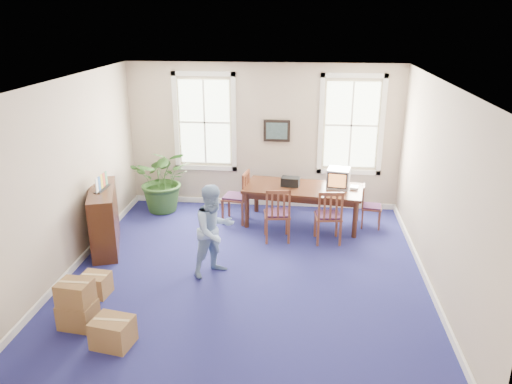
# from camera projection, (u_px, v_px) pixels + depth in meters

# --- Properties ---
(floor) EXTENTS (6.50, 6.50, 0.00)m
(floor) POSITION_uv_depth(u_px,v_px,m) (247.00, 272.00, 8.51)
(floor) COLOR navy
(floor) RESTS_ON ground
(ceiling) EXTENTS (6.50, 6.50, 0.00)m
(ceiling) POSITION_uv_depth(u_px,v_px,m) (245.00, 82.00, 7.42)
(ceiling) COLOR white
(ceiling) RESTS_ON ground
(wall_back) EXTENTS (6.50, 0.00, 6.50)m
(wall_back) POSITION_uv_depth(u_px,v_px,m) (263.00, 137.00, 11.01)
(wall_back) COLOR tan
(wall_back) RESTS_ON ground
(wall_front) EXTENTS (6.50, 0.00, 6.50)m
(wall_front) POSITION_uv_depth(u_px,v_px,m) (208.00, 289.00, 4.92)
(wall_front) COLOR tan
(wall_front) RESTS_ON ground
(wall_left) EXTENTS (0.00, 6.50, 6.50)m
(wall_left) POSITION_uv_depth(u_px,v_px,m) (66.00, 178.00, 8.24)
(wall_left) COLOR tan
(wall_left) RESTS_ON ground
(wall_right) EXTENTS (0.00, 6.50, 6.50)m
(wall_right) POSITION_uv_depth(u_px,v_px,m) (439.00, 190.00, 7.69)
(wall_right) COLOR tan
(wall_right) RESTS_ON ground
(baseboard_back) EXTENTS (6.00, 0.04, 0.12)m
(baseboard_back) POSITION_uv_depth(u_px,v_px,m) (263.00, 202.00, 11.50)
(baseboard_back) COLOR white
(baseboard_back) RESTS_ON ground
(baseboard_left) EXTENTS (0.04, 6.50, 0.12)m
(baseboard_left) POSITION_uv_depth(u_px,v_px,m) (79.00, 261.00, 8.76)
(baseboard_left) COLOR white
(baseboard_left) RESTS_ON ground
(baseboard_right) EXTENTS (0.04, 6.50, 0.12)m
(baseboard_right) POSITION_uv_depth(u_px,v_px,m) (426.00, 278.00, 8.21)
(baseboard_right) COLOR white
(baseboard_right) RESTS_ON ground
(window_left) EXTENTS (1.40, 0.12, 2.20)m
(window_left) POSITION_uv_depth(u_px,v_px,m) (205.00, 122.00, 11.01)
(window_left) COLOR white
(window_left) RESTS_ON ground
(window_right) EXTENTS (1.40, 0.12, 2.20)m
(window_right) POSITION_uv_depth(u_px,v_px,m) (351.00, 125.00, 10.71)
(window_right) COLOR white
(window_right) RESTS_ON ground
(wall_picture) EXTENTS (0.58, 0.06, 0.48)m
(wall_picture) POSITION_uv_depth(u_px,v_px,m) (277.00, 131.00, 10.88)
(wall_picture) COLOR black
(wall_picture) RESTS_ON ground
(conference_table) EXTENTS (2.51, 1.39, 0.81)m
(conference_table) POSITION_uv_depth(u_px,v_px,m) (303.00, 205.00, 10.35)
(conference_table) COLOR #3E1F11
(conference_table) RESTS_ON ground
(crt_tv) EXTENTS (0.52, 0.55, 0.40)m
(crt_tv) POSITION_uv_depth(u_px,v_px,m) (338.00, 178.00, 10.13)
(crt_tv) COLOR #B7B7BC
(crt_tv) RESTS_ON conference_table
(game_console) EXTENTS (0.20, 0.23, 0.05)m
(game_console) POSITION_uv_depth(u_px,v_px,m) (354.00, 188.00, 10.11)
(game_console) COLOR white
(game_console) RESTS_ON conference_table
(equipment_bag) EXTENTS (0.40, 0.29, 0.18)m
(equipment_bag) POSITION_uv_depth(u_px,v_px,m) (290.00, 182.00, 10.26)
(equipment_bag) COLOR black
(equipment_bag) RESTS_ON conference_table
(chair_near_left) EXTENTS (0.55, 0.55, 1.09)m
(chair_near_left) POSITION_uv_depth(u_px,v_px,m) (277.00, 213.00, 9.59)
(chair_near_left) COLOR brown
(chair_near_left) RESTS_ON ground
(chair_near_right) EXTENTS (0.54, 0.54, 1.09)m
(chair_near_right) POSITION_uv_depth(u_px,v_px,m) (328.00, 215.00, 9.50)
(chair_near_right) COLOR brown
(chair_near_right) RESTS_ON ground
(chair_end_left) EXTENTS (0.57, 0.57, 1.11)m
(chair_end_left) POSITION_uv_depth(u_px,v_px,m) (235.00, 196.00, 10.43)
(chair_end_left) COLOR brown
(chair_end_left) RESTS_ON ground
(chair_end_right) EXTENTS (0.44, 0.44, 0.88)m
(chair_end_right) POSITION_uv_depth(u_px,v_px,m) (372.00, 206.00, 10.21)
(chair_end_right) COLOR brown
(chair_end_right) RESTS_ON ground
(man) EXTENTS (0.97, 0.97, 1.58)m
(man) POSITION_uv_depth(u_px,v_px,m) (214.00, 231.00, 8.23)
(man) COLOR #809FC5
(man) RESTS_ON ground
(credenza) EXTENTS (0.91, 1.59, 1.21)m
(credenza) POSITION_uv_depth(u_px,v_px,m) (104.00, 217.00, 9.25)
(credenza) COLOR #3E1F11
(credenza) RESTS_ON ground
(brochure_rack) EXTENTS (0.27, 0.66, 0.29)m
(brochure_rack) POSITION_uv_depth(u_px,v_px,m) (101.00, 179.00, 9.00)
(brochure_rack) COLOR #99999E
(brochure_rack) RESTS_ON credenza
(potted_plant) EXTENTS (1.39, 1.24, 1.45)m
(potted_plant) POSITION_uv_depth(u_px,v_px,m) (164.00, 179.00, 10.95)
(potted_plant) COLOR #284D1D
(potted_plant) RESTS_ON ground
(cardboard_boxes) EXTENTS (1.45, 1.45, 0.73)m
(cardboard_boxes) POSITION_uv_depth(u_px,v_px,m) (92.00, 300.00, 7.01)
(cardboard_boxes) COLOR olive
(cardboard_boxes) RESTS_ON ground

